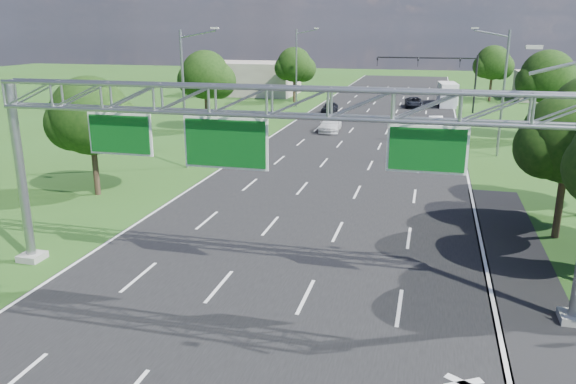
% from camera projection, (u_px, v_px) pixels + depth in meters
% --- Properties ---
extents(ground, '(220.00, 220.00, 0.00)m').
position_uv_depth(ground, '(338.00, 177.00, 39.52)').
color(ground, '#274A16').
rests_on(ground, ground).
extents(road, '(18.00, 180.00, 0.02)m').
position_uv_depth(road, '(338.00, 177.00, 39.52)').
color(road, black).
rests_on(road, ground).
extents(road_flare, '(3.00, 30.00, 0.02)m').
position_uv_depth(road_flare, '(526.00, 293.00, 22.21)').
color(road_flare, black).
rests_on(road_flare, ground).
extents(sign_gantry, '(23.50, 1.00, 9.56)m').
position_uv_depth(sign_gantry, '(272.00, 118.00, 20.77)').
color(sign_gantry, gray).
rests_on(sign_gantry, ground).
extents(traffic_signal, '(12.21, 0.24, 7.00)m').
position_uv_depth(traffic_signal, '(446.00, 70.00, 68.83)').
color(traffic_signal, black).
rests_on(traffic_signal, ground).
extents(streetlight_l_near, '(2.97, 0.22, 10.16)m').
position_uv_depth(streetlight_l_near, '(186.00, 93.00, 40.65)').
color(streetlight_l_near, gray).
rests_on(streetlight_l_near, ground).
extents(streetlight_l_far, '(2.97, 0.22, 10.16)m').
position_uv_depth(streetlight_l_far, '(298.00, 64.00, 73.19)').
color(streetlight_l_far, gray).
rests_on(streetlight_l_far, ground).
extents(streetlight_r_mid, '(2.97, 0.22, 10.16)m').
position_uv_depth(streetlight_r_mid, '(501.00, 87.00, 44.56)').
color(streetlight_r_mid, gray).
rests_on(streetlight_r_mid, ground).
extents(tree_verge_la, '(5.76, 4.80, 7.40)m').
position_uv_depth(tree_verge_la, '(92.00, 119.00, 34.10)').
color(tree_verge_la, '#2D2116').
rests_on(tree_verge_la, ground).
extents(tree_verge_lb, '(5.76, 4.80, 8.06)m').
position_uv_depth(tree_verge_lb, '(206.00, 77.00, 55.78)').
color(tree_verge_lb, '#2D2116').
rests_on(tree_verge_lb, ground).
extents(tree_verge_lc, '(5.76, 4.80, 7.62)m').
position_uv_depth(tree_verge_lc, '(295.00, 66.00, 78.43)').
color(tree_verge_lc, '#2D2116').
rests_on(tree_verge_lc, ground).
extents(tree_verge_rd, '(5.76, 4.80, 8.28)m').
position_uv_depth(tree_verge_rd, '(548.00, 79.00, 50.88)').
color(tree_verge_rd, '#2D2116').
rests_on(tree_verge_rd, ground).
extents(tree_verge_re, '(5.76, 4.80, 7.84)m').
position_uv_depth(tree_verge_re, '(493.00, 64.00, 79.37)').
color(tree_verge_re, '#2D2116').
rests_on(tree_verge_re, ground).
extents(building_left, '(14.00, 10.00, 5.00)m').
position_uv_depth(building_left, '(251.00, 78.00, 88.69)').
color(building_left, gray).
rests_on(building_left, ground).
extents(building_right, '(12.00, 9.00, 4.00)m').
position_uv_depth(building_right, '(561.00, 86.00, 81.59)').
color(building_right, gray).
rests_on(building_right, ground).
extents(car_queue_a, '(2.28, 5.03, 1.43)m').
position_uv_depth(car_queue_a, '(330.00, 124.00, 56.93)').
color(car_queue_a, silver).
rests_on(car_queue_a, ground).
extents(car_queue_b, '(2.57, 4.92, 1.32)m').
position_uv_depth(car_queue_b, '(414.00, 102.00, 74.29)').
color(car_queue_b, black).
rests_on(car_queue_b, ground).
extents(car_queue_c, '(1.75, 3.91, 1.31)m').
position_uv_depth(car_queue_c, '(330.00, 107.00, 69.58)').
color(car_queue_c, black).
rests_on(car_queue_c, ground).
extents(car_queue_d, '(1.49, 4.12, 1.35)m').
position_uv_depth(car_queue_d, '(435.00, 123.00, 57.96)').
color(car_queue_d, white).
rests_on(car_queue_d, ground).
extents(box_truck, '(2.81, 7.93, 2.93)m').
position_uv_depth(box_truck, '(447.00, 95.00, 76.41)').
color(box_truck, silver).
rests_on(box_truck, ground).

